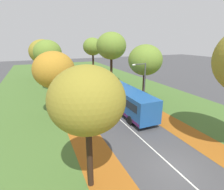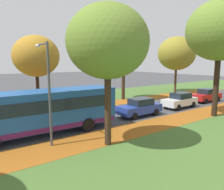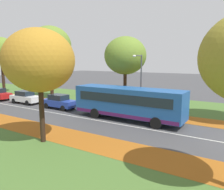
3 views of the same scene
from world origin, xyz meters
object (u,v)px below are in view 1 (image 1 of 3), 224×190
tree_left_near (54,70)px  car_green_fourth_in_line (77,71)px  tree_left_nearest (87,100)px  tree_right_near (145,60)px  car_white_following (92,81)px  tree_left_far (43,52)px  bus (127,99)px  streetlamp_right (142,82)px  tree_left_mid (48,53)px  tree_right_mid (111,46)px  car_blue_lead (102,88)px  car_red_third_in_line (83,76)px  tree_right_far (93,47)px

tree_left_near → car_green_fourth_in_line: 27.40m
tree_left_nearest → tree_right_near: size_ratio=0.92×
tree_left_near → car_white_following: tree_left_near is taller
tree_left_far → tree_right_near: tree_left_far is taller
tree_left_near → bus: size_ratio=0.72×
tree_left_near → tree_left_nearest: bearing=-87.7°
bus → streetlamp_right: bearing=-6.8°
bus → tree_left_far: bearing=107.9°
tree_right_near → bus: bearing=-148.3°
tree_left_mid → tree_left_far: tree_left_far is taller
streetlamp_right → car_white_following: 15.45m
tree_left_far → tree_right_mid: (12.04, -9.96, 1.35)m
car_blue_lead → car_red_third_in_line: size_ratio=0.99×
tree_left_mid → car_green_fourth_in_line: size_ratio=2.05×
car_red_third_in_line → tree_left_nearest: bearing=-103.7°
bus → tree_right_far: bearing=81.2°
bus → car_white_following: 14.84m
tree_left_near → car_blue_lead: (8.07, 6.56, -4.61)m
tree_left_mid → car_blue_lead: 10.68m
tree_right_far → bus: 26.43m
tree_right_near → streetlamp_right: tree_right_near is taller
tree_right_near → car_red_third_in_line: tree_right_near is taller
car_white_following → car_green_fourth_in_line: size_ratio=1.00×
tree_left_far → tree_right_near: size_ratio=1.09×
tree_right_near → streetlamp_right: (-2.14, -2.77, -2.22)m
tree_right_mid → car_green_fourth_in_line: bearing=106.2°
car_green_fourth_in_line → tree_right_far: bearing=-33.6°
tree_right_near → tree_right_mid: tree_right_mid is taller
tree_left_nearest → car_green_fourth_in_line: (7.64, 37.39, -4.71)m
tree_left_nearest → tree_left_far: tree_left_far is taller
streetlamp_right → bus: size_ratio=0.58×
tree_left_far → car_blue_lead: (8.03, -15.42, -5.35)m
tree_right_near → tree_right_mid: (0.06, 11.80, 1.55)m
tree_left_nearest → car_red_third_in_line: tree_left_nearest is taller
car_red_third_in_line → tree_right_near: bearing=-76.4°
tree_left_nearest → tree_left_mid: size_ratio=0.85×
tree_left_nearest → tree_left_mid: bearing=90.5°
tree_right_far → streetlamp_right: size_ratio=1.54×
tree_right_mid → streetlamp_right: size_ratio=1.69×
tree_left_near → tree_right_far: tree_right_far is taller
tree_left_near → streetlamp_right: bearing=-14.5°
tree_left_far → bus: size_ratio=0.84×
car_white_following → tree_left_near: bearing=-122.6°
tree_right_near → car_white_following: 13.91m
bus → car_green_fourth_in_line: bus is taller
tree_left_mid → car_red_third_in_line: size_ratio=2.04×
tree_left_nearest → car_red_third_in_line: (7.26, 29.71, -4.71)m
car_blue_lead → tree_left_nearest: bearing=-112.7°
streetlamp_right → tree_right_mid: bearing=81.4°
tree_right_mid → tree_right_far: bearing=91.1°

